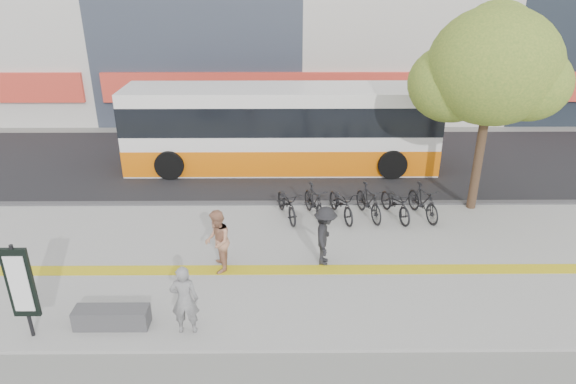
{
  "coord_description": "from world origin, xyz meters",
  "views": [
    {
      "loc": [
        1.15,
        -10.16,
        7.24
      ],
      "look_at": [
        1.24,
        2.0,
        1.84
      ],
      "focal_mm": 31.71,
      "sensor_mm": 36.0,
      "label": 1
    }
  ],
  "objects_px": {
    "street_tree": "(491,69)",
    "seated_woman": "(185,300)",
    "pedestrian_tan": "(217,241)",
    "bench": "(112,317)",
    "pedestrian_dark": "(325,236)",
    "signboard": "(20,284)",
    "bus": "(281,130)"
  },
  "relations": [
    {
      "from": "street_tree",
      "to": "seated_woman",
      "type": "relative_size",
      "value": 3.92
    },
    {
      "from": "pedestrian_tan",
      "to": "bench",
      "type": "bearing_deg",
      "value": -49.23
    },
    {
      "from": "street_tree",
      "to": "seated_woman",
      "type": "distance_m",
      "value": 10.85
    },
    {
      "from": "street_tree",
      "to": "pedestrian_dark",
      "type": "bearing_deg",
      "value": -145.14
    },
    {
      "from": "signboard",
      "to": "bus",
      "type": "height_order",
      "value": "bus"
    },
    {
      "from": "pedestrian_dark",
      "to": "street_tree",
      "type": "bearing_deg",
      "value": -46.49
    },
    {
      "from": "seated_woman",
      "to": "pedestrian_tan",
      "type": "relative_size",
      "value": 0.97
    },
    {
      "from": "street_tree",
      "to": "bench",
      "type": "bearing_deg",
      "value": -148.38
    },
    {
      "from": "signboard",
      "to": "seated_woman",
      "type": "bearing_deg",
      "value": 2.12
    },
    {
      "from": "bench",
      "to": "signboard",
      "type": "relative_size",
      "value": 0.73
    },
    {
      "from": "signboard",
      "to": "pedestrian_tan",
      "type": "distance_m",
      "value": 4.47
    },
    {
      "from": "street_tree",
      "to": "pedestrian_dark",
      "type": "distance_m",
      "value": 7.08
    },
    {
      "from": "bench",
      "to": "pedestrian_dark",
      "type": "relative_size",
      "value": 1.0
    },
    {
      "from": "signboard",
      "to": "pedestrian_tan",
      "type": "height_order",
      "value": "signboard"
    },
    {
      "from": "seated_woman",
      "to": "pedestrian_tan",
      "type": "xyz_separation_m",
      "value": [
        0.4,
        2.41,
        0.03
      ]
    },
    {
      "from": "bench",
      "to": "bus",
      "type": "bearing_deg",
      "value": 69.55
    },
    {
      "from": "street_tree",
      "to": "bus",
      "type": "xyz_separation_m",
      "value": [
        -6.16,
        3.68,
        -2.99
      ]
    },
    {
      "from": "pedestrian_tan",
      "to": "pedestrian_dark",
      "type": "xyz_separation_m",
      "value": [
        2.74,
        0.32,
        -0.03
      ]
    },
    {
      "from": "bench",
      "to": "street_tree",
      "type": "relative_size",
      "value": 0.25
    },
    {
      "from": "bus",
      "to": "pedestrian_dark",
      "type": "height_order",
      "value": "bus"
    },
    {
      "from": "signboard",
      "to": "bus",
      "type": "relative_size",
      "value": 0.19
    },
    {
      "from": "signboard",
      "to": "street_tree",
      "type": "relative_size",
      "value": 0.35
    },
    {
      "from": "bench",
      "to": "street_tree",
      "type": "bearing_deg",
      "value": 31.62
    },
    {
      "from": "street_tree",
      "to": "pedestrian_dark",
      "type": "xyz_separation_m",
      "value": [
        -4.99,
        -3.48,
        -3.63
      ]
    },
    {
      "from": "signboard",
      "to": "pedestrian_tan",
      "type": "bearing_deg",
      "value": 34.79
    },
    {
      "from": "bus",
      "to": "signboard",
      "type": "bearing_deg",
      "value": -117.54
    },
    {
      "from": "signboard",
      "to": "street_tree",
      "type": "xyz_separation_m",
      "value": [
        11.38,
        6.33,
        3.15
      ]
    },
    {
      "from": "signboard",
      "to": "bus",
      "type": "distance_m",
      "value": 11.29
    },
    {
      "from": "bench",
      "to": "seated_woman",
      "type": "height_order",
      "value": "seated_woman"
    },
    {
      "from": "pedestrian_tan",
      "to": "seated_woman",
      "type": "bearing_deg",
      "value": -15.94
    },
    {
      "from": "pedestrian_tan",
      "to": "pedestrian_dark",
      "type": "height_order",
      "value": "pedestrian_tan"
    },
    {
      "from": "bus",
      "to": "bench",
      "type": "bearing_deg",
      "value": -110.45
    }
  ]
}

